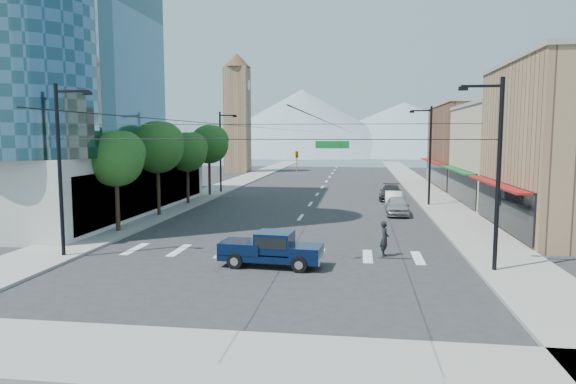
# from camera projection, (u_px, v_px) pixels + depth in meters

# --- Properties ---
(ground) EXTENTS (160.00, 160.00, 0.00)m
(ground) POSITION_uv_depth(u_px,v_px,m) (270.00, 260.00, 26.39)
(ground) COLOR #28282B
(ground) RESTS_ON ground
(sidewalk_left) EXTENTS (4.00, 120.00, 0.15)m
(sidewalk_left) POSITION_uv_depth(u_px,v_px,m) (232.00, 184.00, 67.41)
(sidewalk_left) COLOR gray
(sidewalk_left) RESTS_ON ground
(sidewalk_right) EXTENTS (4.00, 120.00, 0.15)m
(sidewalk_right) POSITION_uv_depth(u_px,v_px,m) (419.00, 186.00, 64.13)
(sidewalk_right) COLOR gray
(sidewalk_right) RESTS_ON ground
(sidewalk_cross) EXTENTS (28.00, 4.00, 0.15)m
(sidewalk_cross) POSITION_uv_depth(u_px,v_px,m) (198.00, 358.00, 14.57)
(sidewalk_cross) COLOR gray
(sidewalk_cross) RESTS_ON ground
(shop_mid) EXTENTS (12.00, 14.00, 9.00)m
(shop_mid) POSITION_uv_depth(u_px,v_px,m) (531.00, 156.00, 46.80)
(shop_mid) COLOR tan
(shop_mid) RESTS_ON ground
(shop_far) EXTENTS (12.00, 18.00, 10.00)m
(shop_far) POSITION_uv_depth(u_px,v_px,m) (488.00, 147.00, 62.50)
(shop_far) COLOR brown
(shop_far) RESTS_ON ground
(clock_tower) EXTENTS (4.80, 4.80, 20.40)m
(clock_tower) POSITION_uv_depth(u_px,v_px,m) (237.00, 111.00, 88.52)
(clock_tower) COLOR #8C6B4C
(clock_tower) RESTS_ON ground
(mountain_left) EXTENTS (80.00, 80.00, 22.00)m
(mountain_left) POSITION_uv_depth(u_px,v_px,m) (302.00, 122.00, 174.93)
(mountain_left) COLOR gray
(mountain_left) RESTS_ON ground
(mountain_right) EXTENTS (90.00, 90.00, 18.00)m
(mountain_right) POSITION_uv_depth(u_px,v_px,m) (404.00, 128.00, 180.22)
(mountain_right) COLOR gray
(mountain_right) RESTS_ON ground
(tree_near) EXTENTS (3.65, 3.64, 6.71)m
(tree_near) POSITION_uv_depth(u_px,v_px,m) (118.00, 157.00, 33.36)
(tree_near) COLOR black
(tree_near) RESTS_ON ground
(tree_midnear) EXTENTS (4.09, 4.09, 7.52)m
(tree_midnear) POSITION_uv_depth(u_px,v_px,m) (159.00, 146.00, 40.19)
(tree_midnear) COLOR black
(tree_midnear) RESTS_ON ground
(tree_midfar) EXTENTS (3.65, 3.64, 6.71)m
(tree_midfar) POSITION_uv_depth(u_px,v_px,m) (189.00, 151.00, 47.14)
(tree_midfar) COLOR black
(tree_midfar) RESTS_ON ground
(tree_far) EXTENTS (4.09, 4.09, 7.52)m
(tree_far) POSITION_uv_depth(u_px,v_px,m) (210.00, 143.00, 53.97)
(tree_far) COLOR black
(tree_far) RESTS_ON ground
(signal_rig) EXTENTS (21.80, 0.20, 9.00)m
(signal_rig) POSITION_uv_depth(u_px,v_px,m) (270.00, 172.00, 24.87)
(signal_rig) COLOR black
(signal_rig) RESTS_ON ground
(lamp_pole_nw) EXTENTS (2.00, 0.25, 9.00)m
(lamp_pole_nw) POSITION_uv_depth(u_px,v_px,m) (222.00, 149.00, 56.85)
(lamp_pole_nw) COLOR black
(lamp_pole_nw) RESTS_ON ground
(lamp_pole_ne) EXTENTS (2.00, 0.25, 9.00)m
(lamp_pole_ne) POSITION_uv_depth(u_px,v_px,m) (429.00, 152.00, 46.06)
(lamp_pole_ne) COLOR black
(lamp_pole_ne) RESTS_ON ground
(pickup_truck) EXTENTS (5.20, 2.31, 1.71)m
(pickup_truck) POSITION_uv_depth(u_px,v_px,m) (271.00, 248.00, 25.07)
(pickup_truck) COLOR #071536
(pickup_truck) RESTS_ON ground
(pedestrian) EXTENTS (0.52, 0.73, 1.89)m
(pedestrian) POSITION_uv_depth(u_px,v_px,m) (384.00, 239.00, 27.17)
(pedestrian) COLOR black
(pedestrian) RESTS_ON ground
(parked_car_near) EXTENTS (1.89, 4.48, 1.51)m
(parked_car_near) POSITION_uv_depth(u_px,v_px,m) (397.00, 206.00, 41.32)
(parked_car_near) COLOR #A4A5A8
(parked_car_near) RESTS_ON ground
(parked_car_mid) EXTENTS (1.59, 4.27, 1.39)m
(parked_car_mid) POSITION_uv_depth(u_px,v_px,m) (393.00, 199.00, 46.13)
(parked_car_mid) COLOR silver
(parked_car_mid) RESTS_ON ground
(parked_car_far) EXTENTS (2.56, 5.30, 1.49)m
(parked_car_far) POSITION_uv_depth(u_px,v_px,m) (391.00, 192.00, 51.11)
(parked_car_far) COLOR #2A2B2D
(parked_car_far) RESTS_ON ground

